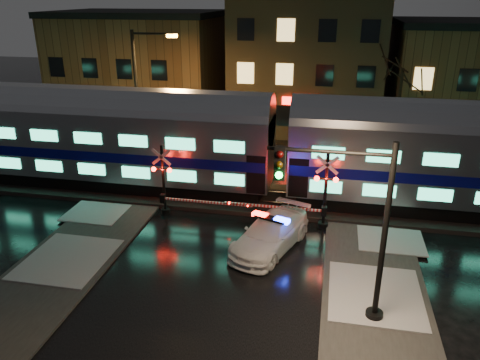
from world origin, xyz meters
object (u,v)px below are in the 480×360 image
(police_car, at_px, (270,234))
(streetlight, at_px, (141,91))
(traffic_light, at_px, (353,230))
(crossing_signal_right, at_px, (317,198))
(crossing_signal_left, at_px, (170,188))

(police_car, relative_size, streetlight, 0.62)
(police_car, relative_size, traffic_light, 0.83)
(police_car, bearing_deg, traffic_light, -32.66)
(crossing_signal_right, bearing_deg, traffic_light, -78.57)
(crossing_signal_right, xyz_separation_m, crossing_signal_left, (-7.54, -0.00, -0.09))
(police_car, height_order, crossing_signal_left, crossing_signal_left)
(police_car, bearing_deg, crossing_signal_left, 176.62)
(crossing_signal_right, relative_size, crossing_signal_left, 1.05)
(police_car, relative_size, crossing_signal_left, 1.03)
(crossing_signal_right, height_order, traffic_light, traffic_light)
(police_car, distance_m, crossing_signal_left, 6.13)
(police_car, height_order, streetlight, streetlight)
(traffic_light, distance_m, streetlight, 18.73)
(traffic_light, bearing_deg, crossing_signal_right, 99.58)
(police_car, height_order, crossing_signal_right, crossing_signal_right)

